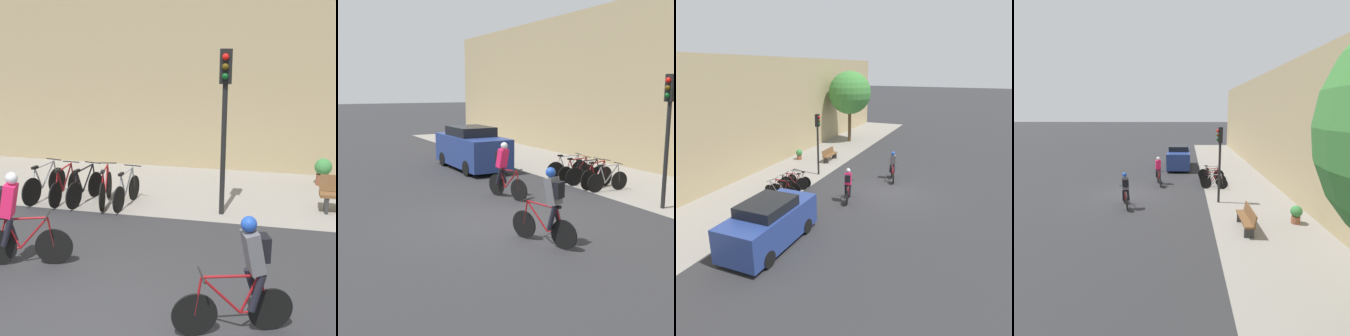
% 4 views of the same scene
% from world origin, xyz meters
% --- Properties ---
extents(ground, '(200.00, 200.00, 0.00)m').
position_xyz_m(ground, '(0.00, 0.00, 0.00)').
color(ground, '#2B2B2D').
extents(kerb_strip, '(44.00, 4.50, 0.01)m').
position_xyz_m(kerb_strip, '(0.00, 6.75, 0.00)').
color(kerb_strip, gray).
rests_on(kerb_strip, ground).
extents(cyclist_pink, '(1.68, 0.60, 1.79)m').
position_xyz_m(cyclist_pink, '(-2.09, 1.63, 0.95)').
color(cyclist_pink, black).
rests_on(cyclist_pink, ground).
extents(cyclist_grey, '(1.67, 0.70, 1.77)m').
position_xyz_m(cyclist_grey, '(2.16, 0.47, 0.95)').
color(cyclist_grey, black).
rests_on(cyclist_grey, ground).
extents(parked_bike_0, '(0.49, 1.74, 0.99)m').
position_xyz_m(parked_bike_0, '(-3.30, 5.10, 0.42)').
color(parked_bike_0, black).
rests_on(parked_bike_0, ground).
extents(parked_bike_1, '(0.46, 1.67, 0.95)m').
position_xyz_m(parked_bike_1, '(-2.74, 5.10, 0.39)').
color(parked_bike_1, black).
rests_on(parked_bike_1, ground).
extents(parked_bike_2, '(0.46, 1.67, 0.97)m').
position_xyz_m(parked_bike_2, '(-2.19, 5.10, 0.40)').
color(parked_bike_2, black).
rests_on(parked_bike_2, ground).
extents(parked_bike_3, '(0.46, 1.66, 0.99)m').
position_xyz_m(parked_bike_3, '(-1.63, 5.10, 0.41)').
color(parked_bike_3, black).
rests_on(parked_bike_3, ground).
extents(parked_bike_4, '(0.46, 1.62, 0.96)m').
position_xyz_m(parked_bike_4, '(-1.07, 5.10, 0.39)').
color(parked_bike_4, black).
rests_on(parked_bike_4, ground).
extents(traffic_light_pole, '(0.26, 0.30, 3.85)m').
position_xyz_m(traffic_light_pole, '(1.30, 5.06, 2.65)').
color(traffic_light_pole, black).
rests_on(traffic_light_pole, ground).
extents(parked_car, '(4.30, 1.84, 1.85)m').
position_xyz_m(parked_car, '(-7.13, 2.79, 0.90)').
color(parked_car, navy).
rests_on(parked_car, ground).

